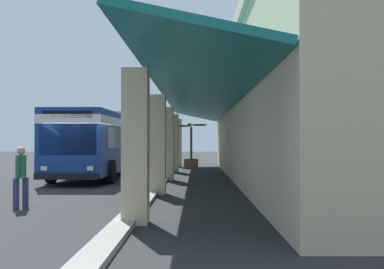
# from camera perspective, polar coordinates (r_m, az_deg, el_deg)

# --- Properties ---
(ground) EXTENTS (120.00, 120.00, 0.00)m
(ground) POSITION_cam_1_polar(r_m,az_deg,el_deg) (17.94, 11.45, -6.57)
(ground) COLOR #2D2D30
(curb_strip) EXTENTS (32.04, 0.50, 0.12)m
(curb_strip) POSITION_cam_1_polar(r_m,az_deg,el_deg) (20.37, -3.74, -5.74)
(curb_strip) COLOR #9E998E
(curb_strip) RESTS_ON ground
(plaza_building) EXTENTS (27.00, 16.47, 6.68)m
(plaza_building) POSITION_cam_1_polar(r_m,az_deg,el_deg) (21.86, 22.35, 3.27)
(plaza_building) COLOR #C6B793
(plaza_building) RESTS_ON ground
(transit_bus) EXTENTS (11.26, 2.99, 3.34)m
(transit_bus) POSITION_cam_1_polar(r_m,az_deg,el_deg) (22.93, -11.58, -0.70)
(transit_bus) COLOR navy
(transit_bus) RESTS_ON ground
(pedestrian) EXTENTS (0.67, 0.34, 1.64)m
(pedestrian) POSITION_cam_1_polar(r_m,az_deg,el_deg) (12.66, -21.16, -4.74)
(pedestrian) COLOR navy
(pedestrian) RESTS_ON ground
(potted_palm) EXTENTS (1.70, 2.12, 2.98)m
(potted_palm) POSITION_cam_1_polar(r_m,az_deg,el_deg) (29.09, -0.11, -3.11)
(potted_palm) COLOR brown
(potted_palm) RESTS_ON ground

